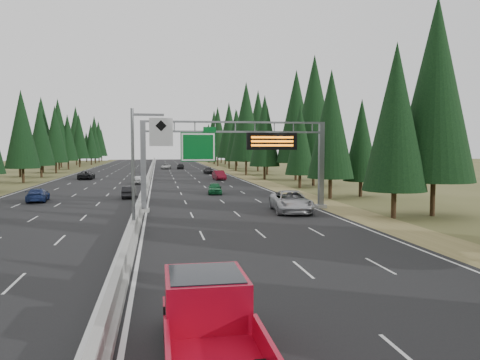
% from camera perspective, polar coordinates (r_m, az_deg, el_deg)
% --- Properties ---
extents(road, '(32.00, 260.00, 0.08)m').
position_cam_1_polar(road, '(85.73, -11.00, 0.22)').
color(road, black).
rests_on(road, ground).
extents(shoulder_right, '(3.60, 260.00, 0.06)m').
position_cam_1_polar(shoulder_right, '(87.24, 0.77, 0.35)').
color(shoulder_right, olive).
rests_on(shoulder_right, ground).
extents(shoulder_left, '(3.60, 260.00, 0.06)m').
position_cam_1_polar(shoulder_left, '(87.88, -22.68, 0.07)').
color(shoulder_left, '#494A22').
rests_on(shoulder_left, ground).
extents(median_barrier, '(0.70, 260.00, 0.85)m').
position_cam_1_polar(median_barrier, '(85.71, -11.00, 0.47)').
color(median_barrier, gray).
rests_on(median_barrier, road).
extents(sign_gantry, '(16.75, 0.98, 7.80)m').
position_cam_1_polar(sign_gantry, '(41.08, 0.32, 3.54)').
color(sign_gantry, slate).
rests_on(sign_gantry, road).
extents(hov_sign_pole, '(2.80, 0.50, 8.00)m').
position_cam_1_polar(hov_sign_pole, '(30.53, -11.84, 2.27)').
color(hov_sign_pole, slate).
rests_on(hov_sign_pole, road).
extents(tree_row_right, '(12.51, 241.26, 18.97)m').
position_cam_1_polar(tree_row_right, '(77.49, 5.42, 6.90)').
color(tree_row_right, black).
rests_on(tree_row_right, ground).
extents(tree_row_left, '(11.29, 239.76, 18.98)m').
position_cam_1_polar(tree_row_left, '(82.63, -26.61, 5.93)').
color(tree_row_left, black).
rests_on(tree_row_left, ground).
extents(silver_minivan, '(3.61, 6.77, 1.81)m').
position_cam_1_polar(silver_minivan, '(40.19, 6.22, -2.62)').
color(silver_minivan, '#B1B1B6').
rests_on(silver_minivan, road).
extents(red_pickup, '(2.29, 6.42, 2.09)m').
position_cam_1_polar(red_pickup, '(12.88, -3.98, -15.85)').
color(red_pickup, black).
rests_on(red_pickup, road).
extents(car_ahead_green, '(1.96, 4.10, 1.35)m').
position_cam_1_polar(car_ahead_green, '(55.44, -3.09, -1.01)').
color(car_ahead_green, '#166131').
rests_on(car_ahead_green, road).
extents(car_ahead_dkred, '(1.98, 4.88, 1.58)m').
position_cam_1_polar(car_ahead_dkred, '(79.44, -2.57, 0.59)').
color(car_ahead_dkred, '#5F0D1B').
rests_on(car_ahead_dkred, road).
extents(car_ahead_dkgrey, '(1.83, 4.42, 1.28)m').
position_cam_1_polar(car_ahead_dkgrey, '(98.02, -3.88, 1.15)').
color(car_ahead_dkgrey, black).
rests_on(car_ahead_dkgrey, road).
extents(car_ahead_white, '(2.60, 4.94, 1.32)m').
position_cam_1_polar(car_ahead_white, '(120.36, -9.01, 1.65)').
color(car_ahead_white, silver).
rests_on(car_ahead_white, road).
extents(car_ahead_far, '(2.09, 4.31, 1.42)m').
position_cam_1_polar(car_ahead_far, '(119.93, -7.26, 1.68)').
color(car_ahead_far, black).
rests_on(car_ahead_far, road).
extents(car_onc_near, '(1.40, 3.94, 1.29)m').
position_cam_1_polar(car_onc_near, '(52.52, -13.36, -1.43)').
color(car_onc_near, black).
rests_on(car_onc_near, road).
extents(car_onc_blue, '(2.38, 4.87, 1.36)m').
position_cam_1_polar(car_onc_blue, '(51.89, -23.43, -1.68)').
color(car_onc_blue, navy).
rests_on(car_onc_blue, road).
extents(car_onc_white, '(1.80, 3.89, 1.29)m').
position_cam_1_polar(car_onc_white, '(72.62, -12.37, 0.07)').
color(car_onc_white, silver).
rests_on(car_onc_white, road).
extents(car_onc_far, '(2.46, 5.28, 1.46)m').
position_cam_1_polar(car_onc_far, '(85.00, -18.22, 0.58)').
color(car_onc_far, black).
rests_on(car_onc_far, road).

